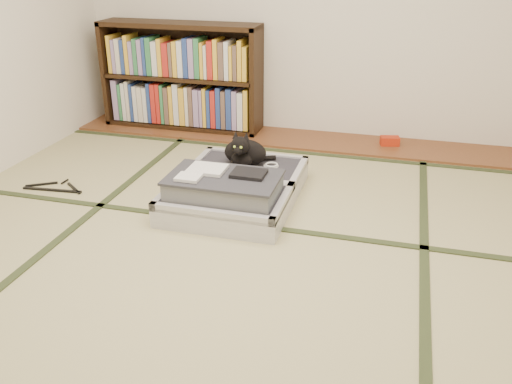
# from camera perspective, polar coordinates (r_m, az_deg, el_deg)

# --- Properties ---
(floor) EXTENTS (4.50, 4.50, 0.00)m
(floor) POSITION_cam_1_polar(r_m,az_deg,el_deg) (2.91, -2.81, -7.16)
(floor) COLOR tan
(floor) RESTS_ON ground
(wood_strip) EXTENTS (4.00, 0.50, 0.02)m
(wood_strip) POSITION_cam_1_polar(r_m,az_deg,el_deg) (4.67, 4.84, 5.53)
(wood_strip) COLOR brown
(wood_strip) RESTS_ON ground
(red_item) EXTENTS (0.17, 0.12, 0.07)m
(red_item) POSITION_cam_1_polar(r_m,az_deg,el_deg) (4.61, 13.90, 5.25)
(red_item) COLOR #B1260E
(red_item) RESTS_ON wood_strip
(tatami_borders) EXTENTS (4.00, 4.50, 0.01)m
(tatami_borders) POSITION_cam_1_polar(r_m,az_deg,el_deg) (3.31, -0.17, -2.77)
(tatami_borders) COLOR #2D381E
(tatami_borders) RESTS_ON ground
(bookcase) EXTENTS (1.41, 0.32, 0.92)m
(bookcase) POSITION_cam_1_polar(r_m,az_deg,el_deg) (4.92, -7.84, 11.75)
(bookcase) COLOR black
(bookcase) RESTS_ON wood_strip
(suitcase) EXTENTS (0.76, 1.01, 0.30)m
(suitcase) POSITION_cam_1_polar(r_m,az_deg,el_deg) (3.47, -2.29, 0.37)
(suitcase) COLOR silver
(suitcase) RESTS_ON floor
(cat) EXTENTS (0.34, 0.34, 0.27)m
(cat) POSITION_cam_1_polar(r_m,az_deg,el_deg) (3.68, -1.23, 4.20)
(cat) COLOR black
(cat) RESTS_ON suitcase
(cable_coil) EXTENTS (0.10, 0.10, 0.03)m
(cable_coil) POSITION_cam_1_polar(r_m,az_deg,el_deg) (3.70, 1.61, 2.81)
(cable_coil) COLOR white
(cable_coil) RESTS_ON suitcase
(hanger) EXTENTS (0.44, 0.22, 0.01)m
(hanger) POSITION_cam_1_polar(r_m,az_deg,el_deg) (3.96, -20.39, 0.40)
(hanger) COLOR black
(hanger) RESTS_ON floor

